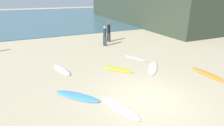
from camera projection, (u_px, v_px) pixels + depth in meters
name	position (u px, v px, depth m)	size (l,w,h in m)	color
ground_plane	(147.00, 98.00, 8.00)	(120.00, 120.00, 0.00)	#C6B28E
ocean_water	(47.00, 16.00, 36.96)	(120.00, 40.00, 0.08)	#426675
surfboard_0	(118.00, 69.00, 11.01)	(0.55, 1.95, 0.08)	yellow
surfboard_1	(153.00, 68.00, 11.28)	(0.50, 2.42, 0.07)	#F8E3CF
surfboard_2	(77.00, 96.00, 8.10)	(0.55, 2.24, 0.09)	#4A98DA
surfboard_3	(208.00, 74.00, 10.31)	(0.55, 2.33, 0.08)	orange
surfboard_4	(62.00, 70.00, 10.94)	(0.49, 2.07, 0.09)	silver
surfboard_5	(136.00, 58.00, 12.91)	(0.53, 1.93, 0.08)	silver
surfboard_6	(119.00, 107.00, 7.32)	(0.56, 2.20, 0.06)	white
beachgoer_mid	(109.00, 31.00, 17.20)	(0.39, 0.39, 1.80)	black
beachgoer_far	(105.00, 35.00, 15.79)	(0.39, 0.39, 1.71)	#1E3342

